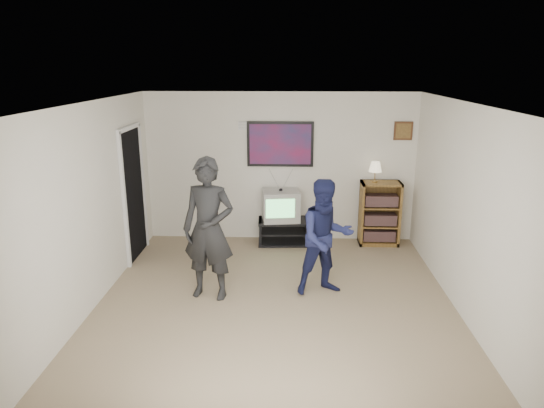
# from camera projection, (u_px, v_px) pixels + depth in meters

# --- Properties ---
(room_shell) EXTENTS (4.51, 5.00, 2.51)m
(room_shell) POSITION_uv_depth(u_px,v_px,m) (276.00, 203.00, 6.07)
(room_shell) COLOR brown
(room_shell) RESTS_ON ground
(media_stand) EXTENTS (0.86, 0.51, 0.42)m
(media_stand) POSITION_uv_depth(u_px,v_px,m) (283.00, 231.00, 8.16)
(media_stand) COLOR black
(media_stand) RESTS_ON room_shell
(crt_television) EXTENTS (0.66, 0.58, 0.50)m
(crt_television) POSITION_uv_depth(u_px,v_px,m) (281.00, 205.00, 8.04)
(crt_television) COLOR #A7A8A2
(crt_television) RESTS_ON media_stand
(bookshelf) EXTENTS (0.65, 0.37, 1.07)m
(bookshelf) POSITION_uv_depth(u_px,v_px,m) (380.00, 213.00, 8.06)
(bookshelf) COLOR #563719
(bookshelf) RESTS_ON room_shell
(table_lamp) EXTENTS (0.21, 0.21, 0.34)m
(table_lamp) POSITION_uv_depth(u_px,v_px,m) (375.00, 172.00, 7.87)
(table_lamp) COLOR #FBEBBE
(table_lamp) RESTS_ON bookshelf
(person_tall) EXTENTS (0.74, 0.56, 1.84)m
(person_tall) POSITION_uv_depth(u_px,v_px,m) (209.00, 229.00, 6.11)
(person_tall) COLOR black
(person_tall) RESTS_ON room_shell
(person_short) EXTENTS (0.89, 0.78, 1.54)m
(person_short) POSITION_uv_depth(u_px,v_px,m) (326.00, 238.00, 6.25)
(person_short) COLOR #1A1F48
(person_short) RESTS_ON room_shell
(controller_left) EXTENTS (0.07, 0.11, 0.03)m
(controller_left) POSITION_uv_depth(u_px,v_px,m) (210.00, 201.00, 6.21)
(controller_left) COLOR white
(controller_left) RESTS_ON person_tall
(controller_right) EXTENTS (0.07, 0.13, 0.04)m
(controller_right) POSITION_uv_depth(u_px,v_px,m) (329.00, 208.00, 6.43)
(controller_right) COLOR white
(controller_right) RESTS_ON person_short
(poster) EXTENTS (1.10, 0.03, 0.75)m
(poster) POSITION_uv_depth(u_px,v_px,m) (280.00, 144.00, 8.00)
(poster) COLOR black
(poster) RESTS_ON room_shell
(air_vent) EXTENTS (0.28, 0.02, 0.14)m
(air_vent) POSITION_uv_depth(u_px,v_px,m) (247.00, 126.00, 7.94)
(air_vent) COLOR white
(air_vent) RESTS_ON room_shell
(small_picture) EXTENTS (0.30, 0.03, 0.30)m
(small_picture) POSITION_uv_depth(u_px,v_px,m) (403.00, 131.00, 7.86)
(small_picture) COLOR #4A3217
(small_picture) RESTS_ON room_shell
(doorway) EXTENTS (0.03, 0.85, 2.00)m
(doorway) POSITION_uv_depth(u_px,v_px,m) (133.00, 194.00, 7.43)
(doorway) COLOR black
(doorway) RESTS_ON room_shell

